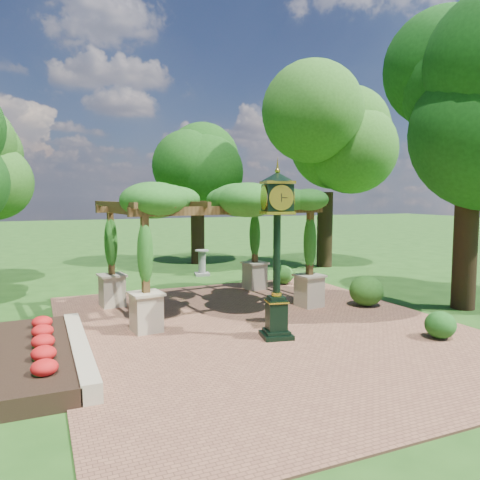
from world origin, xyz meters
name	(u,v)px	position (x,y,z in m)	size (l,w,h in m)	color
ground	(281,339)	(0.00, 0.00, 0.00)	(120.00, 120.00, 0.00)	#1E4714
brick_plaza	(263,328)	(0.00, 1.00, 0.02)	(10.00, 12.00, 0.04)	brown
border_wall	(79,350)	(-4.60, 0.50, 0.20)	(0.35, 5.00, 0.40)	#C6B793
flower_bed	(33,357)	(-5.50, 0.50, 0.18)	(1.50, 5.00, 0.36)	red
pedestal_clock	(277,239)	(-0.09, 0.08, 2.44)	(0.94, 0.94, 4.07)	black
pergola	(210,206)	(-0.46, 3.74, 3.15)	(6.51, 4.53, 3.83)	#C2B390
sundial	(202,264)	(1.20, 9.39, 0.49)	(0.72, 0.72, 1.12)	gray
shrub_front	(440,325)	(3.49, -1.56, 0.37)	(0.73, 0.73, 0.66)	#1A5017
shrub_mid	(366,291)	(4.02, 1.86, 0.51)	(1.04, 1.04, 0.94)	#265919
shrub_back	(283,275)	(3.39, 6.07, 0.40)	(0.80, 0.80, 0.72)	#265F1B
tree_north	(197,163)	(2.19, 12.91, 5.10)	(4.06, 4.06, 7.44)	#332114
tree_east_far	(326,133)	(7.56, 9.47, 6.44)	(5.05, 5.05, 9.38)	black
tree_east_near	(472,105)	(6.64, 0.52, 6.15)	(4.31, 4.31, 8.97)	black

